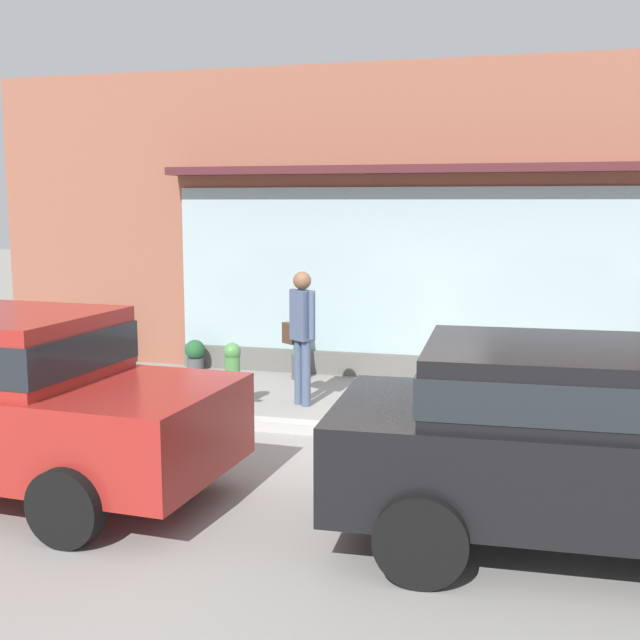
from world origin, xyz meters
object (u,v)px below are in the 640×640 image
Objects in this scene: potted_plant_near_hydrant at (299,334)px; fire_hydrant at (232,375)px; potted_plant_trailing_edge at (195,354)px; pedestrian_with_handbag at (301,327)px; potted_plant_window_left at (107,340)px; parked_car_black at (590,434)px.

fire_hydrant is at bearing -100.00° from potted_plant_near_hydrant.
fire_hydrant is 1.75× the size of potted_plant_trailing_edge.
pedestrian_with_handbag is 1.59m from potted_plant_near_hydrant.
potted_plant_trailing_edge is 1.84m from potted_plant_near_hydrant.
pedestrian_with_handbag is 2.23× the size of potted_plant_window_left.
parked_car_black is (4.21, -3.23, 0.47)m from fire_hydrant.
pedestrian_with_handbag is at bearing 130.26° from parked_car_black.
pedestrian_with_handbag reaches higher than potted_plant_near_hydrant.
fire_hydrant is at bearing 139.70° from parked_car_black.
pedestrian_with_handbag is 3.58× the size of potted_plant_trailing_edge.
pedestrian_with_handbag is 4.15m from potted_plant_window_left.
parked_car_black is 8.89m from potted_plant_window_left.
fire_hydrant is 3.58m from potted_plant_window_left.
pedestrian_with_handbag reaches higher than potted_plant_window_left.
potted_plant_window_left is at bearing 141.21° from parked_car_black.
pedestrian_with_handbag is at bearing -72.05° from potted_plant_near_hydrant.
potted_plant_trailing_edge is (-1.45, 2.04, -0.17)m from fire_hydrant.
pedestrian_with_handbag is at bearing 26.61° from fire_hydrant.
potted_plant_trailing_edge is at bearing 175.21° from potted_plant_near_hydrant.
potted_plant_window_left is (-2.97, 1.99, -0.00)m from fire_hydrant.
pedestrian_with_handbag reaches higher than potted_plant_trailing_edge.
parked_car_black is 7.76m from potted_plant_trailing_edge.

